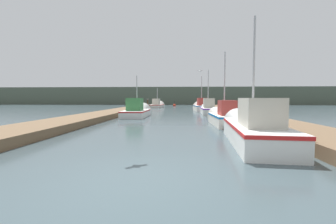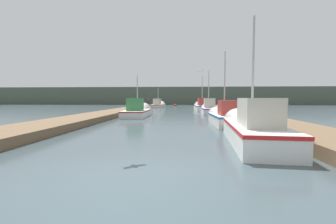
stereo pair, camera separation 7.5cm
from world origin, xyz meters
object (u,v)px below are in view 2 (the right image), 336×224
at_px(mooring_piling_1, 148,104).
at_px(seagull_1, 200,71).
at_px(fishing_boat_5, 202,106).
at_px(fishing_boat_4, 202,107).
at_px(fishing_boat_1, 223,117).
at_px(mooring_piling_0, 214,107).
at_px(channel_buoy, 175,105).
at_px(fishing_boat_0, 251,127).
at_px(fishing_boat_3, 208,109).
at_px(fishing_boat_2, 138,111).
at_px(fishing_boat_6, 158,105).

relative_size(mooring_piling_1, seagull_1, 2.61).
bearing_deg(fishing_boat_5, fishing_boat_4, -90.84).
relative_size(fishing_boat_1, seagull_1, 8.59).
xyz_separation_m(fishing_boat_1, mooring_piling_0, (1.05, 12.22, 0.16)).
xyz_separation_m(mooring_piling_1, channel_buoy, (3.60, 10.99, -0.55)).
xyz_separation_m(channel_buoy, seagull_1, (3.15, -23.82, 3.84)).
bearing_deg(fishing_boat_1, channel_buoy, 95.91).
relative_size(fishing_boat_0, fishing_boat_1, 1.26).
bearing_deg(fishing_boat_3, fishing_boat_4, 94.33).
bearing_deg(fishing_boat_2, seagull_1, 10.51).
height_order(fishing_boat_1, fishing_boat_6, fishing_boat_1).
relative_size(fishing_boat_0, fishing_boat_5, 1.13).
relative_size(fishing_boat_4, seagull_1, 8.89).
bearing_deg(fishing_boat_1, fishing_boat_2, 137.30).
bearing_deg(fishing_boat_0, fishing_boat_1, 95.05).
bearing_deg(mooring_piling_1, fishing_boat_5, 0.15).
bearing_deg(fishing_boat_6, fishing_boat_4, -50.83).
bearing_deg(channel_buoy, mooring_piling_1, -108.16).
distance_m(fishing_boat_1, seagull_1, 7.55).
bearing_deg(channel_buoy, fishing_boat_5, -68.23).
xyz_separation_m(fishing_boat_4, channel_buoy, (-3.96, 15.64, -0.34)).
distance_m(fishing_boat_2, seagull_1, 6.57).
bearing_deg(mooring_piling_0, fishing_boat_6, 123.60).
xyz_separation_m(fishing_boat_2, mooring_piling_1, (-1.31, 13.87, 0.26)).
bearing_deg(fishing_boat_4, mooring_piling_0, -68.33).
bearing_deg(fishing_boat_0, fishing_boat_4, 95.04).
bearing_deg(fishing_boat_3, fishing_boat_5, 90.51).
bearing_deg(mooring_piling_0, channel_buoy, 105.86).
bearing_deg(seagull_1, fishing_boat_4, -69.57).
height_order(mooring_piling_0, channel_buoy, mooring_piling_0).
height_order(fishing_boat_2, mooring_piling_1, fishing_boat_2).
relative_size(fishing_boat_0, fishing_boat_4, 1.22).
height_order(fishing_boat_3, channel_buoy, fishing_boat_3).
relative_size(fishing_boat_2, fishing_boat_3, 0.92).
relative_size(fishing_boat_5, channel_buoy, 4.83).
bearing_deg(fishing_boat_6, fishing_boat_2, -85.49).
distance_m(fishing_boat_0, fishing_boat_4, 20.24).
xyz_separation_m(fishing_boat_0, fishing_boat_3, (0.06, 15.03, -0.03)).
height_order(fishing_boat_2, fishing_boat_3, fishing_boat_3).
bearing_deg(mooring_piling_0, seagull_1, -109.73).
xyz_separation_m(fishing_boat_1, fishing_boat_4, (-0.16, 14.77, 0.06)).
height_order(fishing_boat_2, mooring_piling_0, fishing_boat_2).
bearing_deg(fishing_boat_4, fishing_boat_5, 81.33).
bearing_deg(seagull_1, fishing_boat_5, -69.35).
bearing_deg(seagull_1, fishing_boat_0, 121.01).
distance_m(fishing_boat_3, mooring_piling_1, 12.60).
bearing_deg(mooring_piling_0, fishing_boat_2, -138.19).
bearing_deg(fishing_boat_6, fishing_boat_5, -29.23).
height_order(fishing_boat_3, mooring_piling_0, fishing_boat_3).
distance_m(fishing_boat_4, channel_buoy, 16.13).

